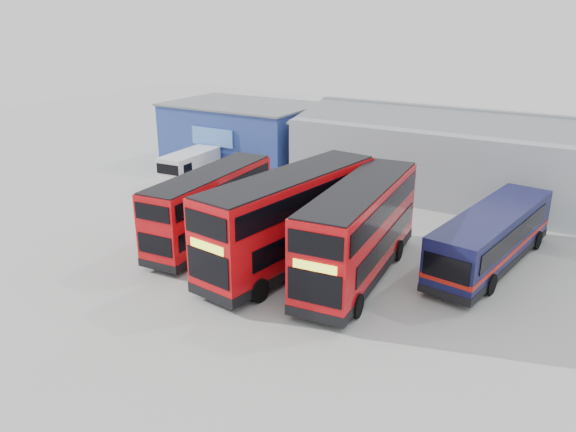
# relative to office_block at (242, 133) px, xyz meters

# --- Properties ---
(ground_plane) EXTENTS (120.00, 120.00, 0.00)m
(ground_plane) POSITION_rel_office_block_xyz_m (14.00, -17.99, -2.58)
(ground_plane) COLOR gray
(ground_plane) RESTS_ON ground
(office_block) EXTENTS (12.30, 8.32, 5.12)m
(office_block) POSITION_rel_office_block_xyz_m (0.00, 0.00, 0.00)
(office_block) COLOR navy
(office_block) RESTS_ON ground
(maintenance_shed) EXTENTS (30.50, 12.00, 5.89)m
(maintenance_shed) POSITION_rel_office_block_xyz_m (22.00, 2.01, 0.02)
(maintenance_shed) COLOR gray
(maintenance_shed) RESTS_ON ground
(double_decker_left) EXTENTS (3.05, 9.84, 4.10)m
(double_decker_left) POSITION_rel_office_block_xyz_m (8.87, -15.61, -0.54)
(double_decker_left) COLOR red
(double_decker_left) RESTS_ON ground
(double_decker_centre) EXTENTS (4.22, 11.70, 4.85)m
(double_decker_centre) POSITION_rel_office_block_xyz_m (14.21, -15.97, -0.17)
(double_decker_centre) COLOR red
(double_decker_centre) RESTS_ON ground
(double_decker_right) EXTENTS (3.64, 11.18, 4.65)m
(double_decker_right) POSITION_rel_office_block_xyz_m (17.71, -15.39, -0.27)
(double_decker_right) COLOR red
(double_decker_right) RESTS_ON ground
(single_decker_blue) EXTENTS (4.07, 11.13, 2.96)m
(single_decker_blue) POSITION_rel_office_block_xyz_m (22.99, -10.83, -1.11)
(single_decker_blue) COLOR #0D143B
(single_decker_blue) RESTS_ON ground
(panel_van) EXTENTS (2.61, 5.49, 2.33)m
(panel_van) POSITION_rel_office_block_xyz_m (-0.03, -6.95, -1.28)
(panel_van) COLOR silver
(panel_van) RESTS_ON ground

